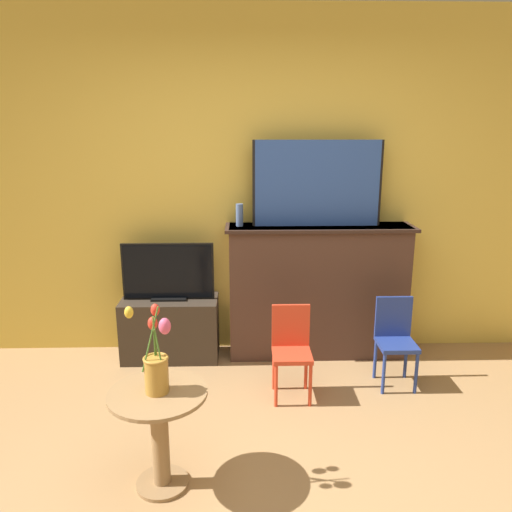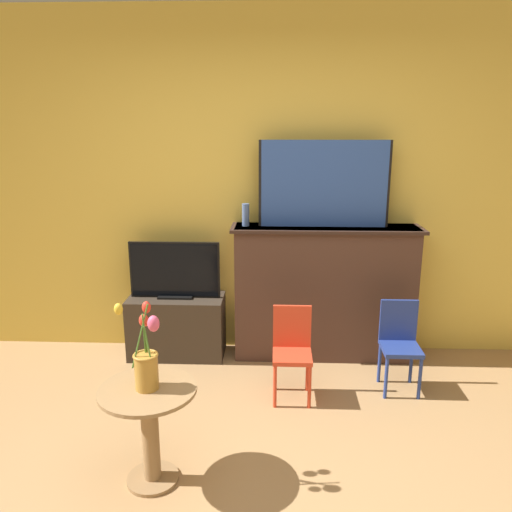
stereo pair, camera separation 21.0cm
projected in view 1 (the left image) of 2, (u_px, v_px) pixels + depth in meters
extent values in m
cube|color=#EAC651|center=(257.00, 187.00, 3.96)|extent=(8.00, 0.06, 2.70)
cube|color=#4C3328|center=(318.00, 291.00, 4.00)|extent=(1.40, 0.31, 1.07)
cube|color=#35231C|center=(320.00, 227.00, 3.86)|extent=(1.46, 0.35, 0.02)
cube|color=black|center=(317.00, 183.00, 3.79)|extent=(0.99, 0.02, 0.65)
cube|color=#2D51A8|center=(317.00, 184.00, 3.78)|extent=(0.95, 0.02, 0.65)
cylinder|color=#4C6699|center=(240.00, 215.00, 3.82)|extent=(0.06, 0.06, 0.17)
cube|color=#382D23|center=(171.00, 328.00, 4.00)|extent=(0.76, 0.35, 0.50)
cube|color=black|center=(169.00, 298.00, 3.93)|extent=(0.27, 0.12, 0.01)
cube|color=black|center=(168.00, 271.00, 3.89)|extent=(0.71, 0.02, 0.45)
cube|color=black|center=(168.00, 272.00, 3.88)|extent=(0.68, 0.02, 0.42)
cylinder|color=red|center=(276.00, 386.00, 3.31)|extent=(0.02, 0.02, 0.30)
cylinder|color=red|center=(310.00, 385.00, 3.31)|extent=(0.02, 0.02, 0.30)
cylinder|color=red|center=(274.00, 369.00, 3.53)|extent=(0.02, 0.02, 0.30)
cylinder|color=red|center=(306.00, 369.00, 3.54)|extent=(0.02, 0.02, 0.30)
cube|color=red|center=(292.00, 355.00, 3.38)|extent=(0.26, 0.26, 0.03)
cube|color=red|center=(291.00, 325.00, 3.45)|extent=(0.26, 0.02, 0.30)
cylinder|color=navy|center=(384.00, 374.00, 3.47)|extent=(0.02, 0.02, 0.30)
cylinder|color=navy|center=(416.00, 373.00, 3.47)|extent=(0.02, 0.02, 0.30)
cylinder|color=navy|center=(375.00, 359.00, 3.69)|extent=(0.02, 0.02, 0.30)
cylinder|color=navy|center=(406.00, 359.00, 3.69)|extent=(0.02, 0.02, 0.30)
cube|color=navy|center=(397.00, 345.00, 3.54)|extent=(0.26, 0.26, 0.03)
cube|color=navy|center=(393.00, 316.00, 3.61)|extent=(0.26, 0.02, 0.30)
cylinder|color=#99754C|center=(163.00, 483.00, 2.62)|extent=(0.27, 0.27, 0.02)
cylinder|color=#99754C|center=(160.00, 441.00, 2.55)|extent=(0.09, 0.09, 0.52)
cylinder|color=#99754C|center=(158.00, 394.00, 2.48)|extent=(0.50, 0.50, 0.02)
cylinder|color=#B78433|center=(157.00, 375.00, 2.46)|extent=(0.12, 0.12, 0.18)
torus|color=#B78433|center=(156.00, 358.00, 2.43)|extent=(0.13, 0.13, 0.01)
cylinder|color=#477A2D|center=(150.00, 340.00, 2.40)|extent=(0.09, 0.04, 0.32)
ellipsoid|color=gold|center=(129.00, 312.00, 2.32)|extent=(0.04, 0.04, 0.06)
cylinder|color=#477A2D|center=(155.00, 348.00, 2.44)|extent=(0.02, 0.06, 0.22)
ellipsoid|color=red|center=(153.00, 323.00, 2.47)|extent=(0.05, 0.05, 0.07)
cylinder|color=#477A2D|center=(155.00, 341.00, 2.43)|extent=(0.01, 0.08, 0.28)
ellipsoid|color=red|center=(155.00, 310.00, 2.47)|extent=(0.04, 0.04, 0.06)
cylinder|color=#477A2D|center=(158.00, 348.00, 2.41)|extent=(0.05, 0.03, 0.25)
ellipsoid|color=#E0517A|center=(165.00, 326.00, 2.35)|extent=(0.06, 0.06, 0.08)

